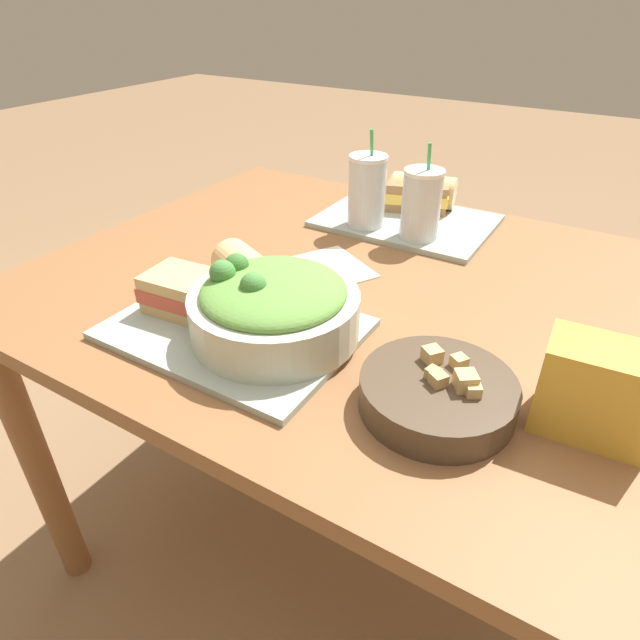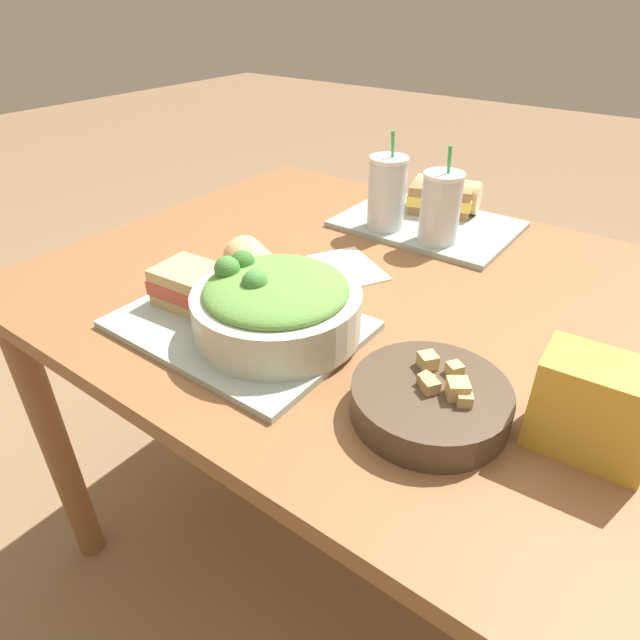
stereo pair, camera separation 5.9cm
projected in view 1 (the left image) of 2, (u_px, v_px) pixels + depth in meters
ground_plane at (349, 539)px, 1.40m from camera, size 12.00×12.00×0.00m
dining_table at (359, 329)px, 1.04m from camera, size 1.20×0.95×0.76m
tray_near at (235, 329)px, 0.84m from camera, size 0.37×0.27×0.01m
tray_far at (406, 221)px, 1.22m from camera, size 0.37×0.27×0.01m
salad_bowl at (274, 306)px, 0.79m from camera, size 0.26×0.26×0.12m
soup_bowl at (438, 393)px, 0.68m from camera, size 0.20×0.20×0.07m
sandwich_near at (188, 293)px, 0.86m from camera, size 0.15×0.10×0.06m
baguette_near at (251, 275)px, 0.90m from camera, size 0.17×0.13×0.07m
sandwich_far at (418, 195)px, 1.25m from camera, size 0.17×0.13×0.06m
baguette_far at (425, 191)px, 1.26m from camera, size 0.16×0.10×0.07m
drink_cup_dark at (367, 193)px, 1.15m from camera, size 0.08×0.08×0.21m
drink_cup_red at (421, 206)px, 1.09m from camera, size 0.08×0.08×0.20m
chip_bag at (597, 391)px, 0.63m from camera, size 0.13×0.09×0.12m
napkin_folded at (334, 267)px, 1.03m from camera, size 0.19×0.17×0.00m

